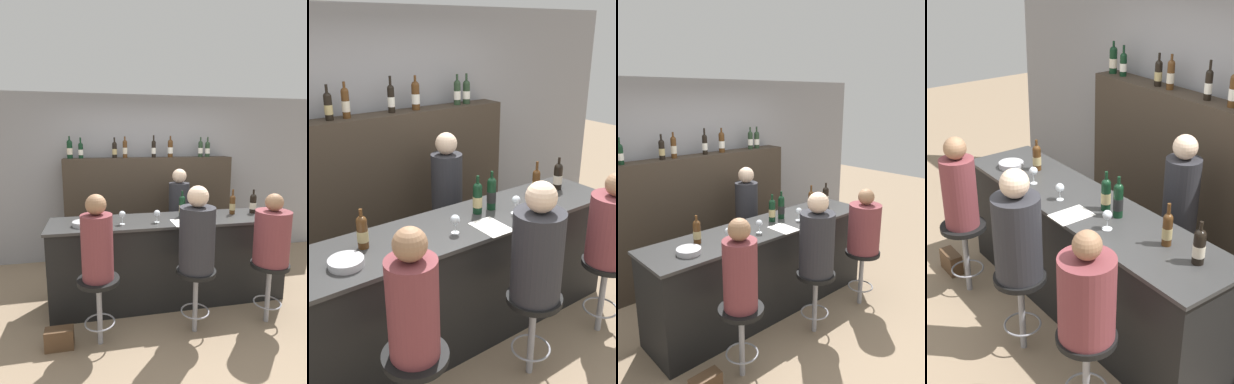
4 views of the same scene
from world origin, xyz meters
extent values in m
plane|color=#8C755B|center=(0.00, 0.00, 0.00)|extent=(16.00, 16.00, 0.00)
cube|color=gray|center=(0.00, 1.78, 1.30)|extent=(6.40, 0.05, 2.60)
cube|color=black|center=(0.00, 0.31, 0.49)|extent=(2.72, 0.62, 0.98)
cube|color=#333333|center=(0.00, 0.31, 0.99)|extent=(2.76, 0.66, 0.03)
cube|color=#382D23|center=(0.00, 1.55, 0.82)|extent=(2.59, 0.28, 1.64)
cylinder|color=#4C2D14|center=(-0.80, 0.38, 1.10)|extent=(0.07, 0.07, 0.20)
cylinder|color=tan|center=(-0.80, 0.38, 1.09)|extent=(0.08, 0.08, 0.08)
sphere|color=#4C2D14|center=(-0.80, 0.38, 1.20)|extent=(0.07, 0.07, 0.07)
cylinder|color=#4C2D14|center=(-0.80, 0.38, 1.25)|extent=(0.02, 0.02, 0.07)
cylinder|color=black|center=(0.17, 0.38, 1.12)|extent=(0.07, 0.07, 0.22)
cylinder|color=tan|center=(0.17, 0.38, 1.10)|extent=(0.08, 0.08, 0.09)
sphere|color=black|center=(0.17, 0.38, 1.22)|extent=(0.07, 0.07, 0.07)
cylinder|color=black|center=(0.17, 0.38, 1.28)|extent=(0.02, 0.02, 0.08)
cylinder|color=black|center=(0.32, 0.38, 1.12)|extent=(0.07, 0.07, 0.23)
cylinder|color=black|center=(0.32, 0.38, 1.11)|extent=(0.08, 0.08, 0.09)
sphere|color=black|center=(0.32, 0.38, 1.24)|extent=(0.07, 0.07, 0.07)
cylinder|color=black|center=(0.32, 0.38, 1.29)|extent=(0.02, 0.02, 0.08)
cylinder|color=#4C2D14|center=(0.82, 0.38, 1.11)|extent=(0.07, 0.07, 0.20)
cylinder|color=tan|center=(0.82, 0.38, 1.10)|extent=(0.07, 0.07, 0.08)
sphere|color=#4C2D14|center=(0.82, 0.38, 1.21)|extent=(0.07, 0.07, 0.07)
cylinder|color=#4C2D14|center=(0.82, 0.38, 1.27)|extent=(0.02, 0.02, 0.09)
cylinder|color=black|center=(1.10, 0.38, 1.11)|extent=(0.08, 0.08, 0.20)
cylinder|color=beige|center=(1.10, 0.38, 1.10)|extent=(0.08, 0.08, 0.08)
sphere|color=black|center=(1.10, 0.38, 1.21)|extent=(0.08, 0.08, 0.08)
cylinder|color=black|center=(1.10, 0.38, 1.27)|extent=(0.02, 0.02, 0.08)
cylinder|color=black|center=(-1.18, 1.55, 1.76)|extent=(0.08, 0.08, 0.23)
cylinder|color=beige|center=(-1.18, 1.55, 1.75)|extent=(0.08, 0.08, 0.09)
sphere|color=black|center=(-1.18, 1.55, 1.87)|extent=(0.08, 0.08, 0.08)
cylinder|color=black|center=(-1.18, 1.55, 1.93)|extent=(0.02, 0.02, 0.08)
cylinder|color=black|center=(-1.03, 1.55, 1.74)|extent=(0.07, 0.07, 0.20)
cylinder|color=white|center=(-1.03, 1.55, 1.73)|extent=(0.07, 0.07, 0.08)
sphere|color=black|center=(-1.03, 1.55, 1.84)|extent=(0.07, 0.07, 0.07)
cylinder|color=black|center=(-1.03, 1.55, 1.90)|extent=(0.02, 0.02, 0.09)
cylinder|color=black|center=(-0.53, 1.55, 1.75)|extent=(0.07, 0.07, 0.20)
cylinder|color=tan|center=(-0.53, 1.55, 1.74)|extent=(0.07, 0.07, 0.08)
sphere|color=black|center=(-0.53, 1.55, 1.85)|extent=(0.07, 0.07, 0.07)
cylinder|color=black|center=(-0.53, 1.55, 1.91)|extent=(0.02, 0.02, 0.09)
cylinder|color=#4C2D14|center=(-0.38, 1.55, 1.76)|extent=(0.07, 0.07, 0.23)
cylinder|color=beige|center=(-0.38, 1.55, 1.75)|extent=(0.07, 0.07, 0.09)
sphere|color=#4C2D14|center=(-0.38, 1.55, 1.88)|extent=(0.07, 0.07, 0.07)
cylinder|color=#4C2D14|center=(-0.38, 1.55, 1.93)|extent=(0.02, 0.02, 0.07)
cylinder|color=black|center=(0.06, 1.55, 1.76)|extent=(0.06, 0.06, 0.23)
cylinder|color=white|center=(0.06, 1.55, 1.75)|extent=(0.07, 0.07, 0.09)
sphere|color=black|center=(0.06, 1.55, 1.87)|extent=(0.06, 0.06, 0.06)
cylinder|color=black|center=(0.06, 1.55, 1.93)|extent=(0.02, 0.02, 0.10)
cylinder|color=#4C2D14|center=(0.33, 1.55, 1.76)|extent=(0.08, 0.08, 0.23)
cylinder|color=white|center=(0.33, 1.55, 1.75)|extent=(0.08, 0.08, 0.09)
cylinder|color=silver|center=(-0.56, 0.19, 1.01)|extent=(0.06, 0.06, 0.00)
cylinder|color=silver|center=(-0.56, 0.19, 1.05)|extent=(0.01, 0.01, 0.08)
sphere|color=silver|center=(-0.56, 0.19, 1.12)|extent=(0.07, 0.07, 0.07)
cylinder|color=silver|center=(-0.18, 0.19, 1.01)|extent=(0.06, 0.06, 0.00)
cylinder|color=silver|center=(-0.18, 0.19, 1.05)|extent=(0.01, 0.01, 0.07)
sphere|color=silver|center=(-0.18, 0.19, 1.11)|extent=(0.07, 0.07, 0.07)
cylinder|color=silver|center=(0.42, 0.19, 1.01)|extent=(0.08, 0.08, 0.00)
cylinder|color=silver|center=(0.42, 0.19, 1.05)|extent=(0.01, 0.01, 0.08)
sphere|color=silver|center=(0.42, 0.19, 1.12)|extent=(0.07, 0.07, 0.07)
cylinder|color=#B7B7BC|center=(-0.99, 0.22, 1.03)|extent=(0.22, 0.22, 0.05)
cube|color=white|center=(0.09, 0.11, 1.01)|extent=(0.21, 0.30, 0.00)
cylinder|color=gray|center=(-0.85, -0.36, 0.31)|extent=(0.05, 0.05, 0.63)
torus|color=gray|center=(-0.85, -0.36, 0.22)|extent=(0.29, 0.29, 0.02)
cylinder|color=black|center=(-0.85, -0.36, 0.65)|extent=(0.39, 0.39, 0.04)
cylinder|color=brown|center=(-0.85, -0.36, 0.97)|extent=(0.29, 0.29, 0.60)
sphere|color=#936B4C|center=(-0.85, -0.36, 1.36)|extent=(0.19, 0.19, 0.19)
cylinder|color=gray|center=(0.10, -0.36, 0.31)|extent=(0.05, 0.05, 0.63)
torus|color=gray|center=(0.10, -0.36, 0.22)|extent=(0.29, 0.29, 0.02)
cylinder|color=black|center=(0.10, -0.36, 0.65)|extent=(0.39, 0.39, 0.04)
cylinder|color=#28282D|center=(0.10, -0.36, 0.98)|extent=(0.35, 0.35, 0.63)
sphere|color=beige|center=(0.10, -0.36, 1.40)|extent=(0.21, 0.21, 0.21)
cylinder|color=gray|center=(0.91, -0.36, 0.31)|extent=(0.05, 0.05, 0.63)
cylinder|color=black|center=(0.91, -0.36, 0.65)|extent=(0.39, 0.39, 0.04)
cylinder|color=brown|center=(0.91, -0.36, 0.94)|extent=(0.36, 0.36, 0.55)
sphere|color=#936B4C|center=(0.91, -0.36, 1.31)|extent=(0.18, 0.18, 0.18)
cylinder|color=#28282D|center=(0.33, 1.04, 0.66)|extent=(0.29, 0.29, 1.31)
sphere|color=beige|center=(0.33, 1.04, 1.41)|extent=(0.20, 0.20, 0.20)
cube|color=#513823|center=(-1.22, -0.36, 0.10)|extent=(0.26, 0.12, 0.20)
camera|label=1|loc=(-0.86, -2.98, 1.94)|focal=28.00mm
camera|label=2|loc=(-1.77, -2.07, 2.39)|focal=40.00mm
camera|label=3|loc=(-2.53, -2.60, 2.40)|focal=35.00mm
camera|label=4|loc=(2.97, -1.94, 2.87)|focal=50.00mm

